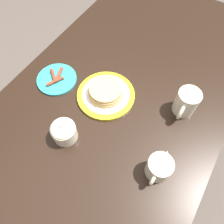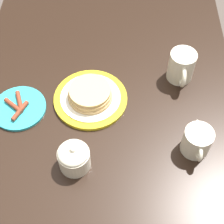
{
  "view_description": "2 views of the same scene",
  "coord_description": "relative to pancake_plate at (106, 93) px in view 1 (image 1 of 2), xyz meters",
  "views": [
    {
      "loc": [
        0.46,
        0.24,
        1.5
      ],
      "look_at": [
        0.12,
        0.03,
        0.8
      ],
      "focal_mm": 35.0,
      "sensor_mm": 36.0,
      "label": 1
    },
    {
      "loc": [
        0.7,
        0.04,
        1.64
      ],
      "look_at": [
        0.12,
        0.03,
        0.8
      ],
      "focal_mm": 55.0,
      "sensor_mm": 36.0,
      "label": 2
    }
  ],
  "objects": [
    {
      "name": "coffee_mug",
      "position": [
        -0.1,
        0.29,
        0.03
      ],
      "size": [
        0.12,
        0.08,
        0.1
      ],
      "color": "beige",
      "rests_on": "dining_table"
    },
    {
      "name": "ground_plane",
      "position": [
        -0.05,
        0.04,
        -0.79
      ],
      "size": [
        8.0,
        8.0,
        0.0
      ],
      "primitive_type": "plane",
      "color": "#51473F"
    },
    {
      "name": "sugar_bowl",
      "position": [
        0.23,
        -0.03,
        0.02
      ],
      "size": [
        0.09,
        0.09,
        0.09
      ],
      "color": "beige",
      "rests_on": "dining_table"
    },
    {
      "name": "side_plate_bacon",
      "position": [
        0.04,
        -0.22,
        -0.01
      ],
      "size": [
        0.17,
        0.17,
        0.02
      ],
      "color": "#2DADBC",
      "rests_on": "dining_table"
    },
    {
      "name": "dining_table",
      "position": [
        -0.05,
        0.04,
        -0.14
      ],
      "size": [
        1.59,
        0.85,
        0.77
      ],
      "color": "black",
      "rests_on": "ground_plane"
    },
    {
      "name": "creamer_pitcher",
      "position": [
        0.17,
        0.31,
        0.02
      ],
      "size": [
        0.12,
        0.08,
        0.09
      ],
      "color": "beige",
      "rests_on": "dining_table"
    },
    {
      "name": "pancake_plate",
      "position": [
        0.0,
        0.0,
        0.0
      ],
      "size": [
        0.23,
        0.23,
        0.05
      ],
      "color": "gold",
      "rests_on": "dining_table"
    }
  ]
}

